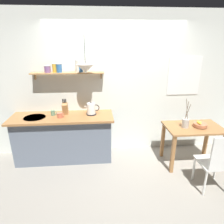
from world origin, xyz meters
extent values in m
plane|color=gray|center=(0.00, 0.00, 0.00)|extent=(14.00, 14.00, 0.00)
cube|color=silver|center=(0.20, 0.65, 1.35)|extent=(6.80, 0.10, 2.70)
cube|color=white|center=(1.33, 0.59, 1.52)|extent=(0.64, 0.01, 0.74)
cube|color=silver|center=(1.33, 0.60, 1.52)|extent=(0.58, 0.01, 0.68)
cube|color=slate|center=(-1.00, 0.32, 0.42)|extent=(1.74, 0.52, 0.84)
cube|color=#9E6B3D|center=(-1.00, 0.30, 0.86)|extent=(1.83, 0.63, 0.04)
cylinder|color=#B7BABF|center=(-1.47, 0.28, 0.88)|extent=(0.38, 0.38, 0.01)
cube|color=tan|center=(-0.87, 0.49, 1.62)|extent=(1.29, 0.18, 0.02)
cube|color=#99754C|center=(-1.46, 0.57, 1.56)|extent=(0.02, 0.06, 0.12)
cube|color=#99754C|center=(-0.27, 0.57, 1.56)|extent=(0.02, 0.06, 0.12)
cylinder|color=#7F5689|center=(-1.21, 0.49, 1.69)|extent=(0.11, 0.11, 0.11)
cylinder|color=silver|center=(-1.21, 0.49, 1.75)|extent=(0.11, 0.11, 0.01)
cylinder|color=gold|center=(-1.09, 0.49, 1.71)|extent=(0.07, 0.07, 0.15)
cylinder|color=silver|center=(-1.09, 0.49, 1.79)|extent=(0.08, 0.08, 0.01)
cylinder|color=#3366A3|center=(-1.01, 0.49, 1.71)|extent=(0.10, 0.10, 0.14)
cylinder|color=silver|center=(-1.01, 0.49, 1.78)|extent=(0.10, 0.10, 0.01)
cylinder|color=beige|center=(-0.68, 0.49, 1.73)|extent=(0.10, 0.10, 0.20)
cylinder|color=silver|center=(-0.68, 0.49, 1.84)|extent=(0.10, 0.10, 0.01)
cylinder|color=#3366A3|center=(-0.64, 0.49, 1.69)|extent=(0.10, 0.10, 0.11)
cylinder|color=silver|center=(-0.64, 0.49, 1.75)|extent=(0.10, 0.10, 0.01)
cube|color=#9E6B3D|center=(1.33, -0.03, 0.72)|extent=(0.98, 0.62, 0.03)
cube|color=#9E6B3D|center=(0.89, -0.29, 0.35)|extent=(0.06, 0.06, 0.70)
cube|color=#9E6B3D|center=(1.77, -0.29, 0.35)|extent=(0.06, 0.06, 0.70)
cube|color=#9E6B3D|center=(0.89, 0.23, 0.35)|extent=(0.06, 0.06, 0.70)
cube|color=#9E6B3D|center=(1.77, 0.23, 0.35)|extent=(0.06, 0.06, 0.70)
cube|color=white|center=(1.35, -0.69, 0.43)|extent=(0.43, 0.41, 0.03)
cube|color=white|center=(1.35, -0.88, 0.70)|extent=(0.38, 0.03, 0.50)
cylinder|color=white|center=(1.53, -0.51, 0.21)|extent=(0.03, 0.03, 0.42)
cylinder|color=white|center=(1.16, -0.51, 0.21)|extent=(0.03, 0.03, 0.42)
cylinder|color=white|center=(1.16, -0.86, 0.21)|extent=(0.03, 0.03, 0.42)
cylinder|color=#BC704C|center=(1.42, -0.05, 0.74)|extent=(0.10, 0.10, 0.01)
cylinder|color=#BC704C|center=(1.42, -0.05, 0.77)|extent=(0.23, 0.23, 0.06)
ellipsoid|color=yellow|center=(1.39, -0.05, 0.82)|extent=(0.07, 0.13, 0.04)
sphere|color=#8EA84C|center=(1.41, -0.06, 0.82)|extent=(0.06, 0.06, 0.06)
cylinder|color=#B7B2A8|center=(1.15, -0.05, 0.81)|extent=(0.12, 0.12, 0.15)
cylinder|color=brown|center=(1.15, -0.05, 1.07)|extent=(0.07, 0.02, 0.37)
cylinder|color=brown|center=(1.16, -0.04, 1.05)|extent=(0.01, 0.04, 0.32)
cylinder|color=brown|center=(1.17, -0.05, 1.02)|extent=(0.07, 0.02, 0.27)
cylinder|color=black|center=(-0.47, 0.34, 0.89)|extent=(0.18, 0.18, 0.02)
cylinder|color=white|center=(-0.47, 0.34, 1.00)|extent=(0.16, 0.16, 0.20)
sphere|color=black|center=(-0.47, 0.34, 1.11)|extent=(0.02, 0.02, 0.02)
cone|color=white|center=(-0.57, 0.34, 1.04)|extent=(0.04, 0.04, 0.04)
torus|color=black|center=(-0.39, 0.34, 1.01)|extent=(0.13, 0.02, 0.13)
cube|color=tan|center=(-0.95, 0.39, 1.00)|extent=(0.09, 0.17, 0.23)
cylinder|color=black|center=(-0.97, 0.37, 1.14)|extent=(0.02, 0.04, 0.08)
cylinder|color=black|center=(-0.95, 0.37, 1.14)|extent=(0.02, 0.04, 0.08)
cylinder|color=black|center=(-0.92, 0.37, 1.14)|extent=(0.02, 0.04, 0.08)
cylinder|color=slate|center=(-1.17, 0.36, 0.93)|extent=(0.08, 0.08, 0.09)
torus|color=slate|center=(-1.12, 0.36, 0.93)|extent=(0.06, 0.01, 0.06)
cylinder|color=#C6664C|center=(-1.02, 0.23, 0.93)|extent=(0.09, 0.09, 0.09)
torus|color=#C6664C|center=(-0.97, 0.23, 0.93)|extent=(0.06, 0.01, 0.06)
cylinder|color=black|center=(-0.54, 0.27, 2.02)|extent=(0.01, 0.01, 0.45)
cone|color=silver|center=(-0.54, 0.27, 1.72)|extent=(0.29, 0.29, 0.14)
sphere|color=white|center=(-0.54, 0.27, 1.67)|extent=(0.04, 0.04, 0.04)
camera|label=1|loc=(-0.39, -3.08, 2.15)|focal=31.63mm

